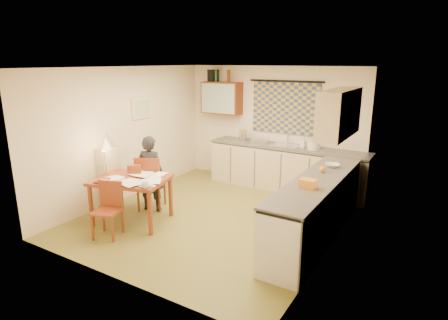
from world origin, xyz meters
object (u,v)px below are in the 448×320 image
Objects in this scene: dining_table at (132,200)px; shelf_stand at (109,179)px; stove at (285,242)px; counter_right at (316,209)px; person at (150,173)px; chair_far at (151,192)px; counter_back at (286,168)px.

shelf_stand is at bearing 148.97° from dining_table.
stove is 0.80× the size of shelf_stand.
dining_table is 0.82m from shelf_stand.
shelf_stand is at bearing -167.35° from counter_right.
person is at bearing 82.97° from dining_table.
dining_table is 1.36× the size of chair_far.
chair_far is 0.79m from shelf_stand.
person is at bearing 165.25° from stove.
counter_back is 2.82m from person.
shelf_stand reaches higher than stove.
chair_far reaches higher than counter_back.
dining_table is (-2.77, -1.01, -0.07)m from counter_right.
chair_far is (-0.12, 0.60, -0.07)m from dining_table.
shelf_stand is at bearing 12.31° from person.
chair_far is at bearing 30.05° from shelf_stand.
counter_back reaches higher than stove.
shelf_stand reaches higher than chair_far.
chair_far is 0.38m from person.
counter_right reaches higher than dining_table.
shelf_stand is at bearing -131.65° from counter_back.
counter_back is 2.45× the size of dining_table.
person is (-2.85, 0.75, 0.23)m from stove.
counter_back is 2.97× the size of shelf_stand.
chair_far is 0.73× the size of person.
shelf_stand reaches higher than counter_back.
chair_far is at bearing -171.75° from counter_right.
stove is at bearing -19.04° from dining_table.
counter_back and counter_right have the same top height.
stove reaches higher than dining_table.
dining_table is at bearing 84.39° from person.
counter_back is 2.44× the size of person.
counter_right is 2.98× the size of chair_far.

